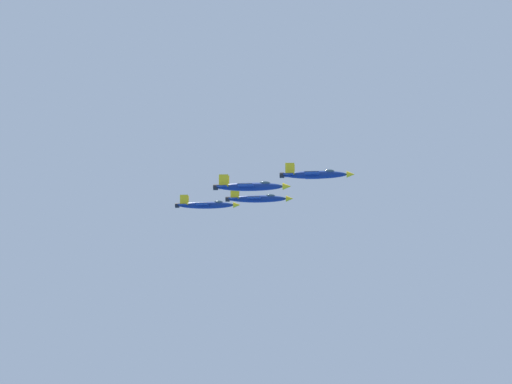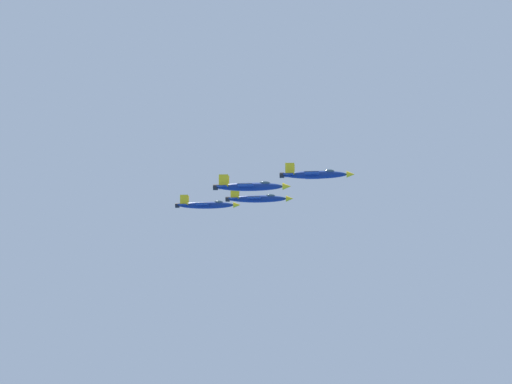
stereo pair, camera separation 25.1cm
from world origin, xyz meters
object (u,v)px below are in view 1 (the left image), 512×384
Objects in this scene: jet_right_wingman at (250,186)px; jet_left_outer at (206,205)px; jet_lead at (315,174)px; jet_left_wingman at (258,199)px.

jet_right_wingman is 1.02× the size of jet_left_outer.
jet_left_outer is (-10.75, -36.61, -3.90)m from jet_lead.
jet_left_outer reaches higher than jet_left_wingman.
jet_lead is 1.01× the size of jet_right_wingman.
jet_left_outer is (-27.95, -28.36, 0.65)m from jet_right_wingman.
jet_left_wingman reaches higher than jet_right_wingman.
jet_lead reaches higher than jet_left_outer.
jet_right_wingman is at bearing -138.84° from jet_lead.
jet_lead is 19.61m from jet_right_wingman.
jet_left_wingman is 19.08m from jet_left_outer.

